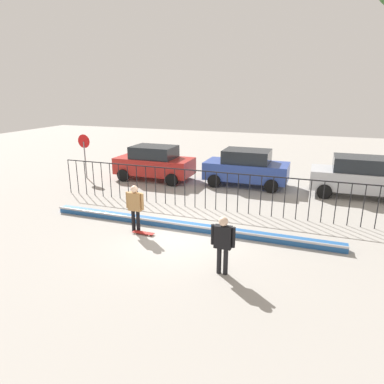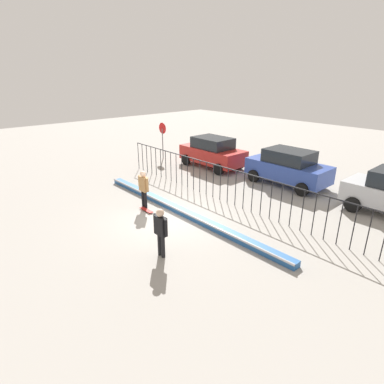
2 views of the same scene
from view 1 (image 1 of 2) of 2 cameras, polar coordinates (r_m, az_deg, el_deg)
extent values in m
plane|color=#9E9991|center=(12.15, -2.28, -7.24)|extent=(60.00, 60.00, 0.00)
cube|color=#235699|center=(12.68, -1.12, -5.62)|extent=(11.00, 0.36, 0.22)
cylinder|color=#B2B2B7|center=(12.49, -1.42, -5.45)|extent=(11.00, 0.09, 0.09)
cylinder|color=black|center=(17.90, -19.63, 2.49)|extent=(0.04, 0.04, 1.66)
cylinder|color=black|center=(17.61, -18.45, 2.39)|extent=(0.04, 0.04, 1.66)
cylinder|color=black|center=(17.33, -17.24, 2.27)|extent=(0.04, 0.04, 1.66)
cylinder|color=black|center=(17.06, -15.98, 2.15)|extent=(0.04, 0.04, 1.66)
cylinder|color=black|center=(16.79, -14.69, 2.03)|extent=(0.04, 0.04, 1.66)
cylinder|color=black|center=(16.53, -13.35, 1.90)|extent=(0.04, 0.04, 1.66)
cylinder|color=black|center=(16.29, -11.98, 1.77)|extent=(0.04, 0.04, 1.66)
cylinder|color=black|center=(16.05, -10.56, 1.63)|extent=(0.04, 0.04, 1.66)
cylinder|color=black|center=(15.82, -9.10, 1.49)|extent=(0.04, 0.04, 1.66)
cylinder|color=black|center=(15.61, -7.60, 1.34)|extent=(0.04, 0.04, 1.66)
cylinder|color=black|center=(15.40, -6.06, 1.18)|extent=(0.04, 0.04, 1.66)
cylinder|color=black|center=(15.21, -4.47, 1.03)|extent=(0.04, 0.04, 1.66)
cylinder|color=black|center=(15.02, -2.85, 0.86)|extent=(0.04, 0.04, 1.66)
cylinder|color=black|center=(14.86, -1.19, 0.70)|extent=(0.04, 0.04, 1.66)
cylinder|color=black|center=(14.70, 0.50, 0.52)|extent=(0.04, 0.04, 1.66)
cylinder|color=black|center=(14.56, 2.23, 0.35)|extent=(0.04, 0.04, 1.66)
cylinder|color=black|center=(14.43, 4.00, 0.17)|extent=(0.04, 0.04, 1.66)
cylinder|color=black|center=(14.31, 5.79, -0.02)|extent=(0.04, 0.04, 1.66)
cylinder|color=black|center=(14.21, 7.61, -0.20)|extent=(0.04, 0.04, 1.66)
cylinder|color=black|center=(14.12, 9.46, -0.39)|extent=(0.04, 0.04, 1.66)
cylinder|color=black|center=(14.05, 11.32, -0.58)|extent=(0.04, 0.04, 1.66)
cylinder|color=black|center=(14.00, 13.21, -0.77)|extent=(0.04, 0.04, 1.66)
cylinder|color=black|center=(13.96, 15.10, -0.96)|extent=(0.04, 0.04, 1.66)
cylinder|color=black|center=(13.93, 17.01, -1.15)|extent=(0.04, 0.04, 1.66)
cylinder|color=black|center=(13.92, 18.92, -1.34)|extent=(0.04, 0.04, 1.66)
cylinder|color=black|center=(13.93, 20.83, -1.53)|extent=(0.04, 0.04, 1.66)
cylinder|color=black|center=(13.95, 22.74, -1.72)|extent=(0.04, 0.04, 1.66)
cylinder|color=black|center=(13.98, 24.64, -1.90)|extent=(0.04, 0.04, 1.66)
cylinder|color=black|center=(14.04, 26.53, -2.09)|extent=(0.04, 0.04, 1.66)
cylinder|color=black|center=(14.11, 28.40, -2.26)|extent=(0.04, 0.04, 1.66)
cube|color=black|center=(14.35, 2.27, 3.45)|extent=(14.00, 0.04, 0.04)
cylinder|color=black|center=(12.56, -9.67, -4.69)|extent=(0.13, 0.13, 0.80)
cylinder|color=black|center=(12.47, -8.90, -4.81)|extent=(0.13, 0.13, 0.80)
cube|color=#A87A47|center=(12.27, -9.44, -1.58)|extent=(0.49, 0.21, 0.66)
sphere|color=beige|center=(12.13, -9.55, 0.48)|extent=(0.26, 0.26, 0.26)
cylinder|color=#A87A47|center=(12.40, -10.64, -1.28)|extent=(0.10, 0.10, 0.59)
cylinder|color=#A87A47|center=(12.12, -8.24, -1.58)|extent=(0.10, 0.10, 0.59)
cube|color=#A51E19|center=(12.34, -8.08, -6.68)|extent=(0.80, 0.20, 0.02)
cylinder|color=silver|center=(12.30, -6.79, -6.90)|extent=(0.05, 0.03, 0.05)
cylinder|color=silver|center=(12.18, -7.11, -7.16)|extent=(0.05, 0.03, 0.05)
cylinder|color=silver|center=(12.54, -9.01, -6.52)|extent=(0.05, 0.03, 0.05)
cylinder|color=silver|center=(12.42, -9.35, -6.77)|extent=(0.05, 0.03, 0.05)
cylinder|color=black|center=(9.72, 4.50, -11.20)|extent=(0.13, 0.13, 0.78)
cylinder|color=black|center=(9.67, 5.59, -11.36)|extent=(0.13, 0.13, 0.78)
cube|color=black|center=(9.38, 5.15, -7.44)|extent=(0.47, 0.20, 0.64)
sphere|color=beige|center=(9.21, 5.23, -4.88)|extent=(0.25, 0.25, 0.25)
cylinder|color=black|center=(9.44, 3.46, -7.02)|extent=(0.10, 0.10, 0.58)
cylinder|color=black|center=(9.31, 6.89, -7.47)|extent=(0.10, 0.10, 0.58)
cube|color=#B2231E|center=(19.47, -6.24, 4.35)|extent=(4.30, 1.90, 0.90)
cube|color=#1E2328|center=(19.32, -6.31, 6.60)|extent=(2.37, 1.71, 0.66)
cylinder|color=black|center=(19.84, -1.19, 3.34)|extent=(0.68, 0.22, 0.68)
cylinder|color=black|center=(18.14, -3.36, 2.03)|extent=(0.68, 0.22, 0.68)
cylinder|color=black|center=(21.06, -8.65, 3.94)|extent=(0.68, 0.22, 0.68)
cylinder|color=black|center=(19.46, -11.31, 2.75)|extent=(0.68, 0.22, 0.68)
cube|color=#2D479E|center=(18.38, 8.96, 3.50)|extent=(4.30, 1.90, 0.90)
cube|color=#1E2328|center=(18.22, 9.07, 5.88)|extent=(2.37, 1.71, 0.66)
cylinder|color=black|center=(19.19, 13.74, 2.40)|extent=(0.68, 0.22, 0.68)
cylinder|color=black|center=(17.36, 12.99, 0.95)|extent=(0.68, 0.22, 0.68)
cylinder|color=black|center=(19.70, 5.28, 3.17)|extent=(0.68, 0.22, 0.68)
cylinder|color=black|center=(17.92, 3.70, 1.85)|extent=(0.68, 0.22, 0.68)
cube|color=#B7BABF|center=(18.08, 25.82, 1.79)|extent=(4.30, 1.90, 0.90)
cube|color=#1E2328|center=(17.92, 26.13, 4.20)|extent=(2.37, 1.71, 0.66)
cylinder|color=black|center=(19.01, 21.05, 1.61)|extent=(0.68, 0.22, 0.68)
cylinder|color=black|center=(17.17, 21.06, 0.07)|extent=(0.68, 0.22, 0.68)
cylinder|color=slate|center=(20.53, -17.26, 5.07)|extent=(0.07, 0.07, 2.10)
cylinder|color=red|center=(20.37, -17.48, 8.03)|extent=(0.76, 0.02, 0.76)
camera|label=2|loc=(6.05, 81.24, 9.32)|focal=29.29mm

